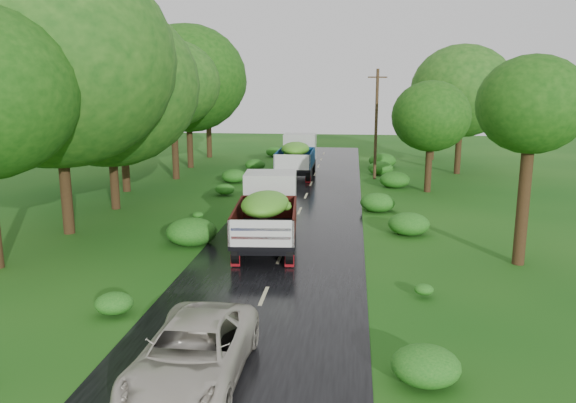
% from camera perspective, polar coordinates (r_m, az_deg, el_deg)
% --- Properties ---
extents(ground, '(120.00, 120.00, 0.00)m').
position_cam_1_polar(ground, '(14.43, -5.05, -15.44)').
color(ground, '#10450E').
rests_on(ground, ground).
extents(road, '(6.50, 80.00, 0.02)m').
position_cam_1_polar(road, '(18.92, -2.00, -8.47)').
color(road, black).
rests_on(road, ground).
extents(road_lines, '(0.12, 69.60, 0.00)m').
position_cam_1_polar(road_lines, '(19.85, -1.57, -7.44)').
color(road_lines, '#BFB78C').
rests_on(road_lines, road).
extents(truck_near, '(2.82, 6.67, 2.73)m').
position_cam_1_polar(truck_near, '(23.06, -2.07, -0.71)').
color(truck_near, black).
rests_on(truck_near, ground).
extents(truck_far, '(2.43, 6.74, 2.83)m').
position_cam_1_polar(truck_far, '(40.20, 0.96, 4.88)').
color(truck_far, black).
rests_on(truck_far, ground).
extents(car, '(2.32, 4.97, 1.38)m').
position_cam_1_polar(car, '(13.17, -9.63, -14.94)').
color(car, beige).
rests_on(car, road).
extents(utility_pole, '(1.30, 0.36, 7.50)m').
position_cam_1_polar(utility_pole, '(39.18, 8.95, 7.86)').
color(utility_pole, '#382616').
rests_on(utility_pole, ground).
extents(trees_left, '(5.66, 34.34, 9.56)m').
position_cam_1_polar(trees_left, '(34.82, -15.24, 11.82)').
color(trees_left, black).
rests_on(trees_left, ground).
extents(trees_right, '(6.50, 31.77, 7.71)m').
position_cam_1_polar(trees_right, '(39.10, 16.57, 9.76)').
color(trees_right, black).
rests_on(trees_right, ground).
extents(shrubs, '(11.90, 44.00, 0.70)m').
position_cam_1_polar(shrubs, '(27.39, 0.79, -1.22)').
color(shrubs, '#165E16').
rests_on(shrubs, ground).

